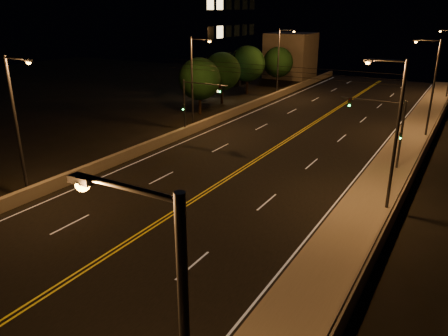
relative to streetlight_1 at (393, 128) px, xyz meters
The scene contains 20 objects.
road 12.97m from the streetlight_1, 169.64° to the right, with size 18.00×120.00×0.02m, color black.
sidewalk 5.85m from the streetlight_1, 109.21° to the right, with size 3.60×120.00×0.30m, color gray.
curb 6.43m from the streetlight_1, 141.01° to the right, with size 0.14×120.00×0.15m, color gray.
parapet_wall 5.29m from the streetlight_1, 66.54° to the right, with size 0.30×120.00×1.00m, color gray.
jersey_barrier 21.98m from the streetlight_1, behind, with size 0.45×120.00×0.92m, color gray.
distant_building_left 58.65m from the streetlight_1, 118.01° to the left, with size 8.00×8.00×8.13m, color gray.
parapet_rail 4.81m from the streetlight_1, 66.54° to the right, with size 0.06×0.06×120.00m, color black.
lane_markings 12.98m from the streetlight_1, 169.29° to the right, with size 17.32×116.00×0.00m.
streetlight_1 is the anchor object (origin of this frame).
streetlight_2 19.88m from the streetlight_1, 90.00° to the left, with size 2.55×0.28×9.68m.
streetlight_4 23.79m from the streetlight_1, 154.46° to the right, with size 2.55×0.28×9.68m.
streetlight_5 23.79m from the streetlight_1, 154.49° to the left, with size 2.55×0.28×9.68m.
streetlight_6 38.97m from the streetlight_1, 123.43° to the left, with size 2.55×0.28×9.68m.
traffic_signal_right 8.54m from the streetlight_1, 100.89° to the left, with size 5.11×0.31×5.75m.
traffic_signal_left 21.96m from the streetlight_1, 158.05° to the left, with size 5.11×0.31×5.75m.
overhead_wires 13.82m from the streetlight_1, 147.35° to the left, with size 22.00×0.03×0.83m.
tree_0 30.66m from the streetlight_1, 145.90° to the left, with size 5.09×5.09×6.90m.
tree_1 35.75m from the streetlight_1, 137.45° to the left, with size 5.12×5.12×6.93m.
tree_2 41.91m from the streetlight_1, 129.51° to the left, with size 5.33×5.33×7.23m.
tree_3 46.70m from the streetlight_1, 122.07° to the left, with size 4.88×4.88×6.62m.
Camera 1 is at (15.59, -5.36, 12.41)m, focal length 35.00 mm.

